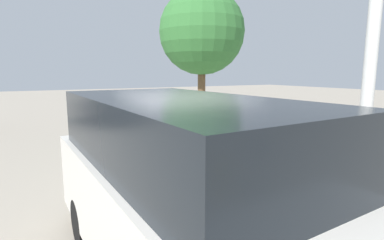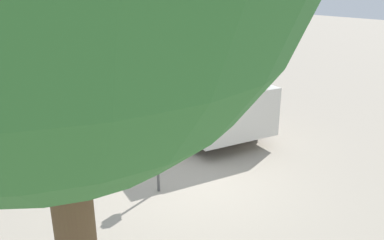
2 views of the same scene
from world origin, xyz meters
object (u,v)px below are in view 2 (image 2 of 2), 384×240
parked_van (193,84)px  fire_hydrant (73,80)px  parking_meter_near (157,139)px  lamp_post (71,52)px  parking_meter_far (82,67)px

parked_van → fire_hydrant: 5.78m
parked_van → parking_meter_near: bearing=141.0°
lamp_post → parking_meter_near: bearing=-165.1°
parking_meter_near → fire_hydrant: bearing=10.0°
parking_meter_far → parked_van: (-4.16, -2.05, 0.12)m
parking_meter_far → fire_hydrant: size_ratio=1.82×
parking_meter_near → parked_van: 3.53m
parking_meter_far → fire_hydrant: parking_meter_far is taller
parking_meter_near → parked_van: (2.84, -2.09, 0.14)m
parking_meter_near → parking_meter_far: (7.00, -0.03, 0.02)m
fire_hydrant → parking_meter_far: bearing=-171.5°
parking_meter_near → parking_meter_far: bearing=8.8°
parking_meter_far → parked_van: bearing=-144.6°
parking_meter_near → fire_hydrant: size_ratio=1.78×
parking_meter_near → fire_hydrant: parking_meter_near is taller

